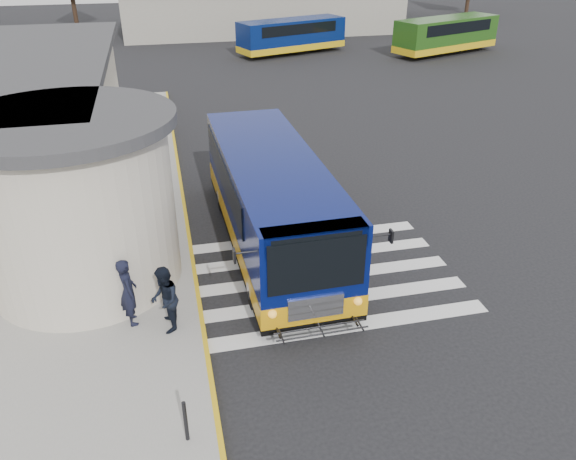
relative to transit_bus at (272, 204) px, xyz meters
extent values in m
plane|color=black|center=(1.41, -1.43, -1.43)|extent=(140.00, 140.00, 0.00)
cube|color=gray|center=(-7.59, 2.57, -1.36)|extent=(10.00, 34.00, 0.15)
cube|color=gold|center=(-2.64, 2.57, -1.35)|extent=(0.12, 34.00, 0.16)
cylinder|color=#B8AD9C|center=(-5.59, -0.93, 0.97)|extent=(5.20, 5.20, 4.50)
cylinder|color=#38383A|center=(-5.59, -0.93, 3.37)|extent=(5.80, 5.80, 0.30)
cube|color=black|center=(-5.07, 3.57, -0.18)|extent=(0.08, 1.20, 2.20)
cube|color=#38383A|center=(-4.59, 3.57, 1.12)|extent=(1.20, 1.80, 0.12)
cube|color=silver|center=(0.91, -4.63, -1.42)|extent=(8.00, 0.55, 0.01)
cube|color=silver|center=(0.91, -3.43, -1.42)|extent=(8.00, 0.55, 0.01)
cube|color=silver|center=(0.91, -2.23, -1.42)|extent=(8.00, 0.55, 0.01)
cube|color=silver|center=(0.91, -1.03, -1.42)|extent=(8.00, 0.55, 0.01)
cube|color=silver|center=(0.91, 0.17, -1.42)|extent=(8.00, 0.55, 0.01)
cube|color=gray|center=(7.41, 40.57, 0.57)|extent=(26.00, 8.00, 4.00)
cylinder|color=black|center=(-10.59, 48.57, 0.37)|extent=(0.44, 0.44, 3.60)
cylinder|color=black|center=(-0.59, 48.57, 0.37)|extent=(0.44, 0.44, 3.60)
cylinder|color=black|center=(9.41, 48.57, 0.37)|extent=(0.44, 0.44, 3.60)
cylinder|color=black|center=(17.41, 48.57, 0.37)|extent=(0.44, 0.44, 3.60)
cube|color=#061050|center=(0.00, 0.04, 0.28)|extent=(2.89, 9.84, 2.56)
cube|color=orange|center=(0.00, 0.04, -0.69)|extent=(2.92, 9.87, 0.61)
cube|color=black|center=(0.00, 0.04, -1.05)|extent=(2.91, 9.86, 0.24)
cube|color=black|center=(0.08, -4.88, 0.69)|extent=(2.39, 0.11, 1.36)
cube|color=silver|center=(0.08, -4.89, -0.51)|extent=(1.42, 0.09, 0.60)
cube|color=black|center=(-1.40, 0.89, 0.80)|extent=(0.16, 7.18, 0.98)
cube|color=black|center=(1.36, 0.93, 0.80)|extent=(0.16, 7.18, 0.98)
cylinder|color=black|center=(-1.14, -3.24, -0.91)|extent=(0.34, 1.05, 1.04)
cylinder|color=black|center=(1.25, -3.20, -0.91)|extent=(0.34, 1.05, 1.04)
cylinder|color=black|center=(-1.25, 2.85, -0.91)|extent=(0.34, 1.05, 1.04)
cylinder|color=black|center=(1.15, 2.89, -0.91)|extent=(0.34, 1.05, 1.04)
cube|color=black|center=(-1.82, -4.72, 1.13)|extent=(0.06, 0.20, 0.33)
cube|color=black|center=(1.98, -4.66, 1.13)|extent=(0.06, 0.20, 0.33)
imported|color=black|center=(-4.37, -3.39, -0.36)|extent=(0.59, 0.76, 1.85)
imported|color=black|center=(-3.49, -3.89, -0.40)|extent=(0.69, 0.87, 1.77)
cylinder|color=black|center=(-3.27, -7.52, -0.79)|extent=(0.08, 0.08, 0.99)
cube|color=#06174D|center=(7.73, 29.97, 0.09)|extent=(9.12, 5.18, 2.25)
cube|color=gold|center=(7.73, 29.97, -0.82)|extent=(9.16, 5.22, 0.49)
cube|color=black|center=(7.73, 29.97, 0.62)|extent=(7.29, 4.59, 0.78)
cube|color=#204913|center=(19.77, 27.19, 0.16)|extent=(9.54, 5.66, 2.36)
cube|color=gold|center=(19.77, 27.19, -0.80)|extent=(9.58, 5.70, 0.51)
cube|color=black|center=(19.77, 27.19, 0.72)|extent=(7.64, 4.99, 0.82)
camera|label=1|loc=(-3.08, -15.57, 7.68)|focal=35.00mm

